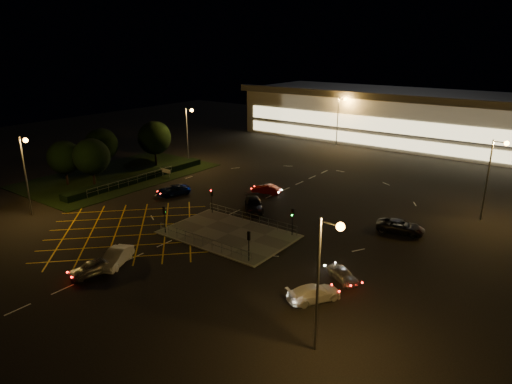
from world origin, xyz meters
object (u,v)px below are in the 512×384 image
Objects in this scene: signal_se at (249,240)px; car_queue_white at (116,257)px; signal_nw at (212,196)px; car_near_silver at (92,268)px; signal_ne at (292,216)px; car_left_blue at (173,190)px; car_circ_red at (266,189)px; car_east_grey at (400,227)px; car_far_dkgrey at (254,204)px; car_right_silver at (343,274)px; car_approach_white at (314,293)px; signal_sw at (164,214)px.

signal_se is 13.10m from car_queue_white.
signal_nw is 18.93m from car_near_silver.
car_queue_white is (-10.11, -16.17, -1.59)m from signal_ne.
car_left_blue is 13.37m from car_circ_red.
car_east_grey is (21.44, 8.18, -1.62)m from signal_nw.
car_left_blue is 0.91× the size of car_east_grey.
car_circ_red is at bearing 70.00° from car_far_dkgrey.
signal_se is at bearing -90.00° from signal_ne.
car_left_blue is 1.34× the size of car_right_silver.
car_queue_white is 26.82m from car_circ_red.
car_right_silver is (19.23, 10.35, -0.16)m from car_queue_white.
signal_nw is at bearing -19.02° from car_circ_red.
car_approach_white is (20.69, -10.34, -1.68)m from signal_nw.
car_right_silver is 0.68× the size of car_east_grey.
car_queue_white is 1.30× the size of car_right_silver.
signal_sw is 11.06m from car_near_silver.
car_approach_white is at bearing 166.34° from car_east_grey.
signal_nw is 21.98m from car_right_silver.
signal_sw is at bearing -24.71° from car_left_blue.
car_approach_white is at bearing 164.86° from signal_se.
car_east_grey is (19.61, 26.95, 0.02)m from car_near_silver.
car_approach_white is at bearing -8.02° from car_queue_white.
car_circ_red is (-11.09, 10.64, -1.69)m from signal_ne.
car_circ_red is (-2.61, 6.51, -0.10)m from car_far_dkgrey.
car_queue_white is at bearing 147.87° from car_right_silver.
car_east_grey is at bearing 33.25° from car_left_blue.
car_east_grey reaches higher than car_left_blue.
signal_ne is 15.46m from car_circ_red.
car_far_dkgrey is (-8.48, 12.11, -1.60)m from signal_se.
car_queue_white is at bearing 129.90° from car_east_grey.
car_near_silver is 1.05× the size of car_circ_red.
signal_sw reaches higher than car_left_blue.
car_near_silver is 20.66m from car_approach_white.
signal_se is 0.59× the size of car_east_grey.
signal_sw is 12.00m from signal_se.
car_left_blue is at bearing -65.39° from car_circ_red.
signal_se reaches higher than car_far_dkgrey.
car_queue_white is at bearing -35.80° from car_left_blue.
car_east_grey is (20.53, -2.46, 0.07)m from car_circ_red.
car_left_blue is (-11.34, 21.04, -0.05)m from car_near_silver.
signal_ne is at bearing -18.84° from car_approach_white.
car_left_blue is (-21.51, 2.27, -1.69)m from signal_ne.
signal_sw is at bearing -148.01° from car_far_dkgrey.
signal_sw and signal_se have the same top height.
signal_sw is 14.09m from car_left_blue.
signal_se is 23.90m from car_left_blue.
car_queue_white is at bearing -136.39° from car_far_dkgrey.
car_near_silver is 1.17× the size of car_right_silver.
car_east_grey reaches higher than car_near_silver.
signal_se is 0.67× the size of car_approach_white.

